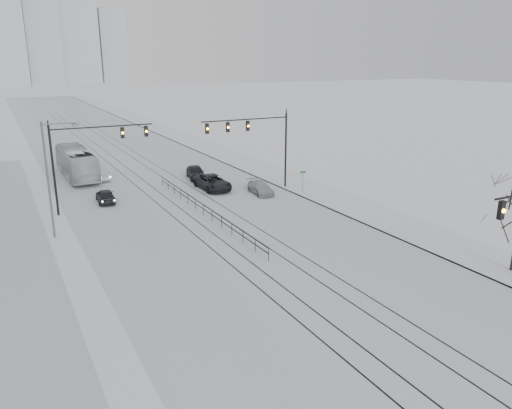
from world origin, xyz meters
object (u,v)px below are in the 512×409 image
(sedan_nb_front, at_px, (213,182))
(sedan_nb_right, at_px, (261,188))
(sedan_sb_inner, at_px, (105,196))
(sedan_sb_outer, at_px, (100,174))
(box_truck, at_px, (77,163))
(sedan_nb_far, at_px, (196,172))

(sedan_nb_front, bearing_deg, sedan_nb_right, -46.97)
(sedan_sb_inner, height_order, sedan_sb_outer, sedan_sb_outer)
(sedan_sb_inner, bearing_deg, sedan_nb_front, -176.87)
(box_truck, bearing_deg, sedan_nb_far, 148.52)
(sedan_nb_right, bearing_deg, box_truck, 139.29)
(sedan_nb_far, xyz_separation_m, box_truck, (-12.08, 7.05, 0.96))
(sedan_nb_right, bearing_deg, sedan_nb_far, 116.23)
(sedan_nb_front, bearing_deg, sedan_nb_far, 87.01)
(sedan_nb_far, bearing_deg, box_truck, 160.75)
(sedan_nb_front, bearing_deg, box_truck, 132.57)
(sedan_sb_inner, distance_m, sedan_nb_right, 15.41)
(sedan_nb_front, height_order, sedan_nb_right, sedan_nb_front)
(sedan_sb_outer, relative_size, box_truck, 0.33)
(sedan_sb_inner, bearing_deg, sedan_sb_outer, -93.59)
(sedan_nb_right, relative_size, box_truck, 0.34)
(sedan_sb_inner, bearing_deg, box_truck, -82.59)
(sedan_sb_outer, xyz_separation_m, sedan_nb_far, (10.04, -4.43, 0.08))
(sedan_sb_inner, distance_m, box_truck, 12.45)
(sedan_nb_front, bearing_deg, sedan_sb_outer, 133.86)
(sedan_nb_front, relative_size, sedan_nb_far, 1.25)
(sedan_sb_inner, distance_m, sedan_sb_outer, 9.86)
(sedan_nb_far, bearing_deg, sedan_sb_outer, 167.22)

